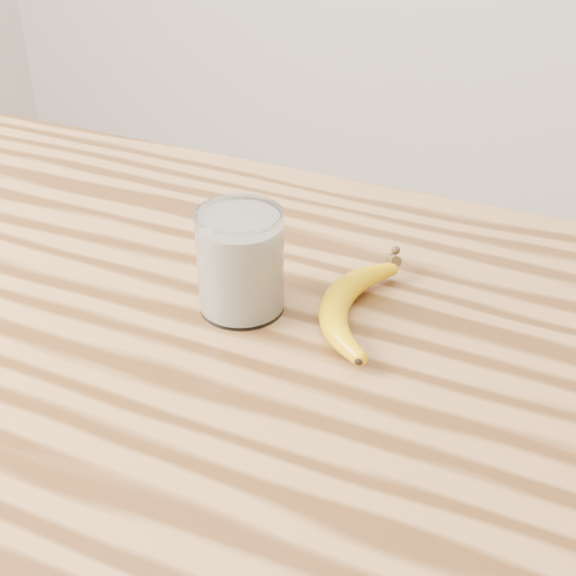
% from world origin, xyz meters
% --- Properties ---
extents(table, '(1.20, 0.80, 0.90)m').
position_xyz_m(table, '(0.00, 0.00, 0.77)').
color(table, '#9F713F').
rests_on(table, ground).
extents(smoothie_glass, '(0.09, 0.09, 0.12)m').
position_xyz_m(smoothie_glass, '(0.09, 0.03, 0.96)').
color(smoothie_glass, white).
rests_on(smoothie_glass, table).
extents(banana, '(0.13, 0.27, 0.03)m').
position_xyz_m(banana, '(0.19, 0.06, 0.92)').
color(banana, '#D4A002').
rests_on(banana, table).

